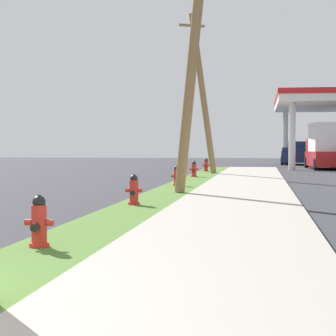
# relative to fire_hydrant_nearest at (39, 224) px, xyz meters

# --- Properties ---
(fire_hydrant_nearest) EXTENTS (0.42, 0.38, 0.74)m
(fire_hydrant_nearest) POSITION_rel_fire_hydrant_nearest_xyz_m (0.00, 0.00, 0.00)
(fire_hydrant_nearest) COLOR red
(fire_hydrant_nearest) RESTS_ON grass_verge
(fire_hydrant_second) EXTENTS (0.42, 0.38, 0.74)m
(fire_hydrant_second) POSITION_rel_fire_hydrant_nearest_xyz_m (0.02, 6.75, 0.00)
(fire_hydrant_second) COLOR red
(fire_hydrant_second) RESTS_ON grass_verge
(fire_hydrant_third) EXTENTS (0.42, 0.37, 0.74)m
(fire_hydrant_third) POSITION_rel_fire_hydrant_nearest_xyz_m (0.09, 14.34, 0.00)
(fire_hydrant_third) COLOR red
(fire_hydrant_third) RESTS_ON grass_verge
(fire_hydrant_fourth) EXTENTS (0.42, 0.37, 0.74)m
(fire_hydrant_fourth) POSITION_rel_fire_hydrant_nearest_xyz_m (-0.02, 21.35, 0.00)
(fire_hydrant_fourth) COLOR red
(fire_hydrant_fourth) RESTS_ON grass_verge
(fire_hydrant_fifth) EXTENTS (0.42, 0.38, 0.74)m
(fire_hydrant_fifth) POSITION_rel_fire_hydrant_nearest_xyz_m (-0.02, 28.07, 0.00)
(fire_hydrant_fifth) COLOR red
(fire_hydrant_fifth) RESTS_ON grass_verge
(utility_pole_midground) EXTENTS (1.78, 0.65, 9.37)m
(utility_pole_midground) POSITION_rel_fire_hydrant_nearest_xyz_m (1.07, 11.13, 4.44)
(utility_pole_midground) COLOR #937047
(utility_pole_midground) RESTS_ON grass_verge
(utility_pole_background) EXTENTS (1.99, 1.09, 8.37)m
(utility_pole_background) POSITION_rel_fire_hydrant_nearest_xyz_m (0.04, 25.06, 3.94)
(utility_pole_background) COLOR #937047
(utility_pole_background) RESTS_ON grass_verge
(car_teal_by_near_pump) EXTENTS (2.18, 4.60, 1.57)m
(car_teal_by_near_pump) POSITION_rel_fire_hydrant_nearest_xyz_m (7.47, 43.24, 0.28)
(car_teal_by_near_pump) COLOR #197075
(car_teal_by_near_pump) RESTS_ON ground
(truck_red_at_forecourt) EXTENTS (2.38, 6.48, 3.11)m
(truck_red_at_forecourt) POSITION_rel_fire_hydrant_nearest_xyz_m (7.40, 36.07, 1.04)
(truck_red_at_forecourt) COLOR red
(truck_red_at_forecourt) RESTS_ON ground
(truck_navy_on_apron) EXTENTS (2.49, 5.53, 1.97)m
(truck_navy_on_apron) POSITION_rel_fire_hydrant_nearest_xyz_m (5.93, 47.29, 0.47)
(truck_navy_on_apron) COLOR navy
(truck_navy_on_apron) RESTS_ON ground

